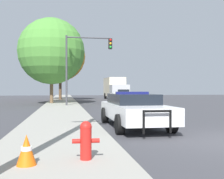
# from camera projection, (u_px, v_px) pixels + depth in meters

# --- Properties ---
(sidewalk_left) EXTENTS (3.00, 110.00, 0.13)m
(sidewalk_left) POSITION_uv_depth(u_px,v_px,m) (57.00, 145.00, 7.07)
(sidewalk_left) COLOR #99968C
(sidewalk_left) RESTS_ON ground_plane
(police_car) EXTENTS (2.05, 5.32, 1.37)m
(police_car) POSITION_uv_depth(u_px,v_px,m) (134.00, 109.00, 10.90)
(police_car) COLOR white
(police_car) RESTS_ON ground_plane
(fire_hydrant) EXTENTS (0.53, 0.23, 0.74)m
(fire_hydrant) POSITION_uv_depth(u_px,v_px,m) (86.00, 139.00, 5.39)
(fire_hydrant) COLOR red
(fire_hydrant) RESTS_ON sidewalk_left
(traffic_light) EXTENTS (3.87, 0.35, 5.73)m
(traffic_light) POSITION_uv_depth(u_px,v_px,m) (84.00, 56.00, 23.18)
(traffic_light) COLOR #424247
(traffic_light) RESTS_ON sidewalk_left
(car_background_oncoming) EXTENTS (2.01, 4.64, 1.38)m
(car_background_oncoming) POSITION_uv_depth(u_px,v_px,m) (122.00, 94.00, 36.17)
(car_background_oncoming) COLOR #474C51
(car_background_oncoming) RESTS_ON ground_plane
(box_truck) EXTENTS (2.54, 7.68, 3.02)m
(box_truck) POSITION_uv_depth(u_px,v_px,m) (115.00, 88.00, 39.28)
(box_truck) COLOR #B7B7BC
(box_truck) RESTS_ON ground_plane
(tree_sidewalk_far) EXTENTS (6.33, 6.33, 8.66)m
(tree_sidewalk_far) POSITION_uv_depth(u_px,v_px,m) (60.00, 56.00, 35.45)
(tree_sidewalk_far) COLOR brown
(tree_sidewalk_far) RESTS_ON sidewalk_left
(tree_sidewalk_mid) EXTENTS (6.22, 6.22, 7.98)m
(tree_sidewalk_mid) POSITION_uv_depth(u_px,v_px,m) (51.00, 51.00, 26.32)
(tree_sidewalk_mid) COLOR brown
(tree_sidewalk_mid) RESTS_ON sidewalk_left
(traffic_cone) EXTENTS (0.36, 0.36, 0.55)m
(traffic_cone) POSITION_uv_depth(u_px,v_px,m) (26.00, 150.00, 5.00)
(traffic_cone) COLOR orange
(traffic_cone) RESTS_ON sidewalk_left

